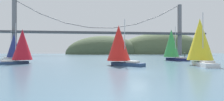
# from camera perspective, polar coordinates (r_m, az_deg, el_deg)

# --- Properties ---
(ground_plane) EXTENTS (360.00, 360.00, 0.00)m
(ground_plane) POSITION_cam_1_polar(r_m,az_deg,el_deg) (25.64, 8.57, -6.66)
(ground_plane) COLOR #426075
(headland_center) EXTENTS (68.25, 44.00, 32.55)m
(headland_center) POSITION_cam_1_polar(r_m,az_deg,el_deg) (160.04, -2.41, -1.18)
(headland_center) COLOR #425138
(headland_center) RESTS_ON ground_plane
(headland_right) EXTENTS (88.49, 44.00, 39.47)m
(headland_right) POSITION_cam_1_polar(r_m,az_deg,el_deg) (172.97, 16.08, -1.09)
(headland_right) COLOR #4C5B3D
(headland_right) RESTS_ON ground_plane
(suspension_bridge) EXTENTS (145.94, 6.00, 35.57)m
(suspension_bridge) POSITION_cam_1_polar(r_m,az_deg,el_deg) (120.49, -3.40, 6.14)
(suspension_bridge) COLOR slate
(suspension_bridge) RESTS_ON ground_plane
(sailboat_crimson_sail) EXTENTS (7.66, 7.14, 9.15)m
(sailboat_crimson_sail) POSITION_cam_1_polar(r_m,az_deg,el_deg) (45.97, -26.71, 1.45)
(sailboat_crimson_sail) COLOR navy
(sailboat_crimson_sail) RESTS_ON ground_plane
(sailboat_navy_sail) EXTENTS (7.51, 6.48, 9.08)m
(sailboat_navy_sail) POSITION_cam_1_polar(r_m,az_deg,el_deg) (61.79, -28.78, 1.08)
(sailboat_navy_sail) COLOR white
(sailboat_navy_sail) RESTS_ON ground_plane
(sailboat_green_sail) EXTENTS (6.31, 8.83, 10.27)m
(sailboat_green_sail) POSITION_cam_1_polar(r_m,az_deg,el_deg) (58.23, 18.43, 1.95)
(sailboat_green_sail) COLOR #191E4C
(sailboat_green_sail) RESTS_ON ground_plane
(sailboat_yellow_sail) EXTENTS (6.13, 9.67, 10.39)m
(sailboat_yellow_sail) POSITION_cam_1_polar(r_m,az_deg,el_deg) (40.50, 26.20, 2.76)
(sailboat_yellow_sail) COLOR white
(sailboat_yellow_sail) RESTS_ON ground_plane
(sailboat_red_spinnaker) EXTENTS (7.83, 8.36, 9.15)m
(sailboat_red_spinnaker) POSITION_cam_1_polar(r_m,az_deg,el_deg) (36.40, 2.29, 2.07)
(sailboat_red_spinnaker) COLOR navy
(sailboat_red_spinnaker) RESTS_ON ground_plane
(sailboat_white_mainsail) EXTENTS (8.43, 4.78, 10.25)m
(sailboat_white_mainsail) POSITION_cam_1_polar(r_m,az_deg,el_deg) (75.00, 3.36, 1.34)
(sailboat_white_mainsail) COLOR #B7B2A8
(sailboat_white_mainsail) RESTS_ON ground_plane
(channel_buoy) EXTENTS (1.10, 1.10, 2.64)m
(channel_buoy) POSITION_cam_1_polar(r_m,az_deg,el_deg) (65.12, 22.08, -2.36)
(channel_buoy) COLOR green
(channel_buoy) RESTS_ON ground_plane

